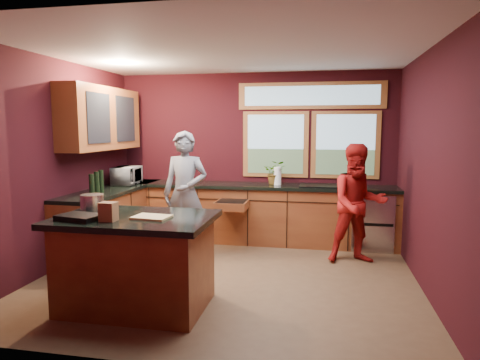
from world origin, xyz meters
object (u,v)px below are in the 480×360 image
(person_grey, at_px, (185,194))
(stock_pot, at_px, (92,203))
(person_red, at_px, (358,204))
(cutting_board, at_px, (152,217))
(island, at_px, (136,261))

(person_grey, distance_m, stock_pot, 1.72)
(person_red, xyz_separation_m, stock_pot, (-2.86, -1.79, 0.23))
(person_grey, height_order, cutting_board, person_grey)
(island, bearing_deg, person_grey, 92.18)
(island, height_order, person_red, person_red)
(cutting_board, bearing_deg, island, 165.96)
(person_grey, xyz_separation_m, stock_pot, (-0.48, -1.65, 0.15))
(island, relative_size, person_red, 0.96)
(island, bearing_deg, stock_pot, 164.74)
(island, height_order, cutting_board, cutting_board)
(person_grey, bearing_deg, cutting_board, -78.81)
(stock_pot, bearing_deg, person_red, 32.00)
(island, bearing_deg, cutting_board, -14.04)
(person_grey, height_order, person_red, person_grey)
(island, bearing_deg, person_red, 39.97)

